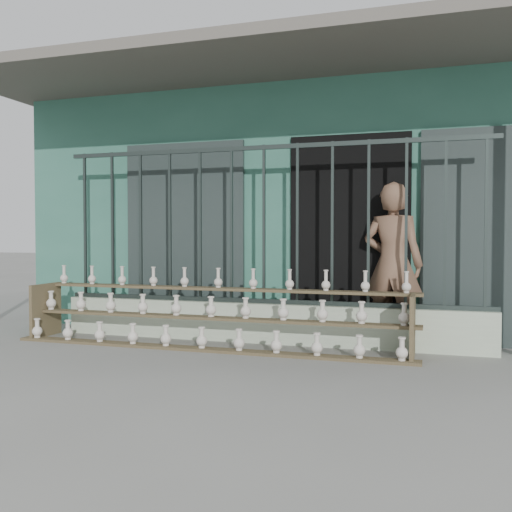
% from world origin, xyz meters
% --- Properties ---
extents(ground, '(60.00, 60.00, 0.00)m').
position_xyz_m(ground, '(0.00, 0.00, 0.00)').
color(ground, slate).
extents(workshop_building, '(7.40, 6.60, 3.21)m').
position_xyz_m(workshop_building, '(0.00, 4.23, 1.62)').
color(workshop_building, '#316856').
rests_on(workshop_building, ground).
extents(parapet_wall, '(5.00, 0.20, 0.45)m').
position_xyz_m(parapet_wall, '(0.00, 1.30, 0.23)').
color(parapet_wall, beige).
rests_on(parapet_wall, ground).
extents(security_fence, '(5.00, 0.04, 1.80)m').
position_xyz_m(security_fence, '(-0.00, 1.30, 1.35)').
color(security_fence, '#283330').
rests_on(security_fence, parapet_wall).
extents(shelf_rack, '(4.50, 0.68, 0.85)m').
position_xyz_m(shelf_rack, '(-0.50, 0.89, 0.36)').
color(shelf_rack, brown).
rests_on(shelf_rack, ground).
extents(elderly_woman, '(0.73, 0.55, 1.81)m').
position_xyz_m(elderly_woman, '(1.42, 1.57, 0.90)').
color(elderly_woman, brown).
rests_on(elderly_woman, ground).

